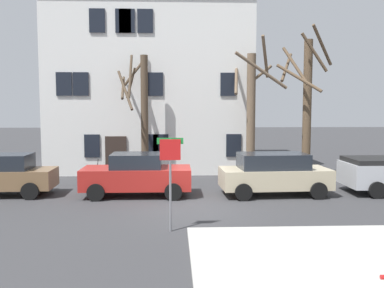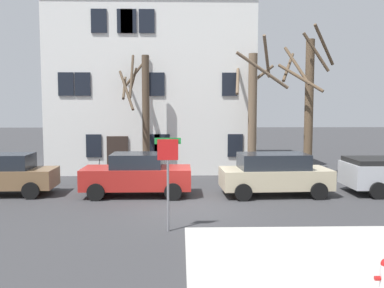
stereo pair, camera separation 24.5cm
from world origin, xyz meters
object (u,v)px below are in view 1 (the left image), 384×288
(car_beige_wagon, at_px, (274,173))
(tree_bare_far, at_px, (306,101))
(tree_bare_mid, at_px, (251,109))
(tree_bare_near, at_px, (142,111))
(building_main, at_px, (153,73))
(street_sign_pole, at_px, (170,166))
(bicycle_leaning, at_px, (102,172))
(car_red_sedan, at_px, (137,175))

(car_beige_wagon, bearing_deg, tree_bare_far, 58.32)
(tree_bare_mid, relative_size, car_beige_wagon, 1.58)
(tree_bare_near, xyz_separation_m, tree_bare_far, (8.31, 0.20, 0.50))
(building_main, bearing_deg, tree_bare_far, -32.82)
(tree_bare_mid, relative_size, street_sign_pole, 2.59)
(bicycle_leaning, bearing_deg, tree_bare_near, -0.02)
(street_sign_pole, bearing_deg, tree_bare_far, 53.27)
(tree_bare_far, bearing_deg, tree_bare_near, -178.59)
(tree_bare_mid, bearing_deg, bicycle_leaning, -177.51)
(street_sign_pole, distance_m, bicycle_leaning, 9.71)
(car_beige_wagon, distance_m, street_sign_pole, 6.54)
(tree_bare_far, distance_m, car_red_sedan, 9.69)
(car_red_sedan, bearing_deg, street_sign_pole, -74.19)
(tree_bare_near, height_order, bicycle_leaning, tree_bare_near)
(building_main, height_order, street_sign_pole, building_main)
(car_red_sedan, relative_size, street_sign_pole, 1.60)
(car_beige_wagon, distance_m, bicycle_leaning, 8.72)
(tree_bare_far, bearing_deg, bicycle_leaning, -178.87)
(building_main, distance_m, car_beige_wagon, 11.86)
(tree_bare_mid, bearing_deg, street_sign_pole, -113.59)
(car_beige_wagon, relative_size, bicycle_leaning, 2.65)
(tree_bare_far, distance_m, bicycle_leaning, 10.93)
(car_red_sedan, bearing_deg, tree_bare_near, 91.12)
(building_main, distance_m, tree_bare_mid, 7.61)
(tree_bare_far, relative_size, car_beige_wagon, 1.69)
(bicycle_leaning, bearing_deg, building_main, 66.71)
(tree_bare_mid, distance_m, car_beige_wagon, 5.07)
(tree_bare_near, relative_size, tree_bare_mid, 0.88)
(building_main, relative_size, street_sign_pole, 4.27)
(car_red_sedan, bearing_deg, car_beige_wagon, -1.12)
(tree_bare_near, xyz_separation_m, car_red_sedan, (0.08, -3.90, -2.55))
(car_beige_wagon, xyz_separation_m, street_sign_pole, (-4.21, -4.91, 1.02))
(tree_bare_near, relative_size, car_beige_wagon, 1.39)
(street_sign_pole, bearing_deg, car_beige_wagon, 49.40)
(tree_bare_far, relative_size, car_red_sedan, 1.72)
(tree_bare_near, relative_size, bicycle_leaning, 3.69)
(tree_bare_mid, bearing_deg, car_beige_wagon, -87.76)
(building_main, height_order, bicycle_leaning, building_main)
(building_main, xyz_separation_m, street_sign_pole, (1.21, -14.29, -3.79))
(building_main, relative_size, tree_bare_far, 1.54)
(car_beige_wagon, relative_size, street_sign_pole, 1.64)
(tree_bare_mid, height_order, street_sign_pole, tree_bare_mid)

